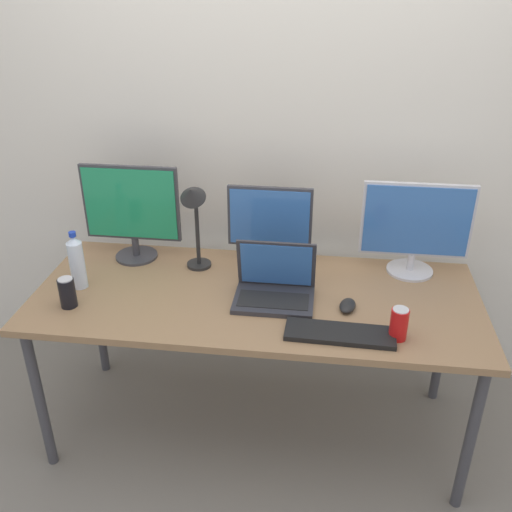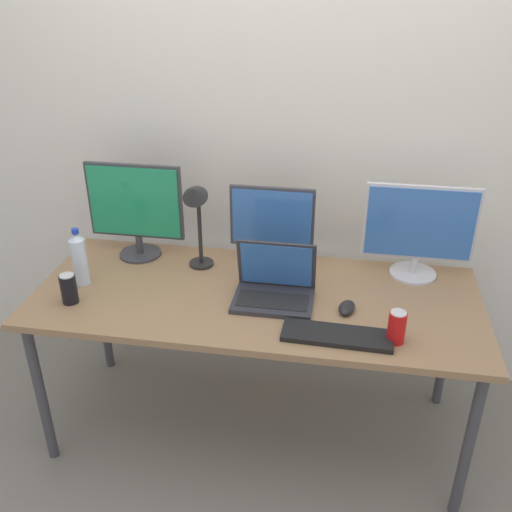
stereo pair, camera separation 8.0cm
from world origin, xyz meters
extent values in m
plane|color=gray|center=(0.00, 0.00, 0.00)|extent=(16.00, 16.00, 0.00)
cube|color=silver|center=(0.00, 0.59, 1.30)|extent=(7.00, 0.08, 2.60)
cylinder|color=#424247|center=(-0.87, -0.32, 0.35)|extent=(0.04, 0.04, 0.71)
cylinder|color=#424247|center=(0.87, -0.32, 0.35)|extent=(0.04, 0.04, 0.71)
cylinder|color=#424247|center=(-0.87, 0.32, 0.35)|extent=(0.04, 0.04, 0.71)
cylinder|color=#424247|center=(0.87, 0.32, 0.35)|extent=(0.04, 0.04, 0.71)
cube|color=#93704C|center=(0.00, 0.00, 0.72)|extent=(1.85, 0.77, 0.03)
cylinder|color=#38383D|center=(-0.60, 0.26, 0.75)|extent=(0.19, 0.19, 0.01)
cylinder|color=#38383D|center=(-0.60, 0.26, 0.80)|extent=(0.03, 0.03, 0.09)
cube|color=#38383D|center=(-0.60, 0.26, 1.01)|extent=(0.44, 0.02, 0.35)
cube|color=#1E8C59|center=(-0.60, 0.25, 1.01)|extent=(0.42, 0.01, 0.32)
cylinder|color=#38383D|center=(0.03, 0.26, 0.75)|extent=(0.20, 0.20, 0.01)
cylinder|color=#38383D|center=(0.03, 0.26, 0.80)|extent=(0.03, 0.03, 0.09)
cube|color=#38383D|center=(0.03, 0.26, 0.98)|extent=(0.37, 0.02, 0.28)
cube|color=#3366B2|center=(0.03, 0.24, 0.98)|extent=(0.35, 0.01, 0.25)
cylinder|color=silver|center=(0.66, 0.28, 0.75)|extent=(0.20, 0.20, 0.01)
cylinder|color=silver|center=(0.66, 0.28, 0.79)|extent=(0.03, 0.03, 0.07)
cube|color=silver|center=(0.66, 0.28, 0.99)|extent=(0.47, 0.02, 0.33)
cube|color=#3366B2|center=(0.66, 0.27, 0.99)|extent=(0.44, 0.01, 0.31)
cube|color=#2D2D33|center=(0.08, -0.05, 0.75)|extent=(0.32, 0.23, 0.02)
cube|color=black|center=(0.08, -0.07, 0.76)|extent=(0.28, 0.13, 0.00)
cube|color=#2D2D33|center=(0.08, 0.03, 0.87)|extent=(0.32, 0.06, 0.22)
cube|color=#3366B2|center=(0.08, 0.03, 0.87)|extent=(0.29, 0.05, 0.20)
cube|color=black|center=(0.35, -0.25, 0.75)|extent=(0.41, 0.14, 0.02)
ellipsoid|color=black|center=(0.38, -0.07, 0.76)|extent=(0.08, 0.12, 0.03)
cylinder|color=silver|center=(-0.75, -0.03, 0.84)|extent=(0.06, 0.06, 0.21)
cone|color=silver|center=(-0.75, -0.03, 0.96)|extent=(0.06, 0.06, 0.03)
cylinder|color=#1938B2|center=(-0.75, -0.03, 0.99)|extent=(0.03, 0.03, 0.02)
cylinder|color=red|center=(0.56, -0.24, 0.80)|extent=(0.07, 0.07, 0.12)
cylinder|color=silver|center=(0.56, -0.24, 0.86)|extent=(0.06, 0.06, 0.00)
cylinder|color=black|center=(-0.73, -0.19, 0.80)|extent=(0.07, 0.07, 0.12)
cylinder|color=silver|center=(-0.73, -0.19, 0.86)|extent=(0.06, 0.06, 0.00)
cylinder|color=black|center=(-0.29, 0.21, 0.75)|extent=(0.11, 0.11, 0.01)
cylinder|color=black|center=(-0.29, 0.21, 0.92)|extent=(0.02, 0.02, 0.33)
cone|color=black|center=(-0.29, 0.15, 1.11)|extent=(0.11, 0.12, 0.11)
camera|label=1|loc=(0.26, -2.01, 1.99)|focal=40.00mm
camera|label=2|loc=(0.34, -2.00, 1.99)|focal=40.00mm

